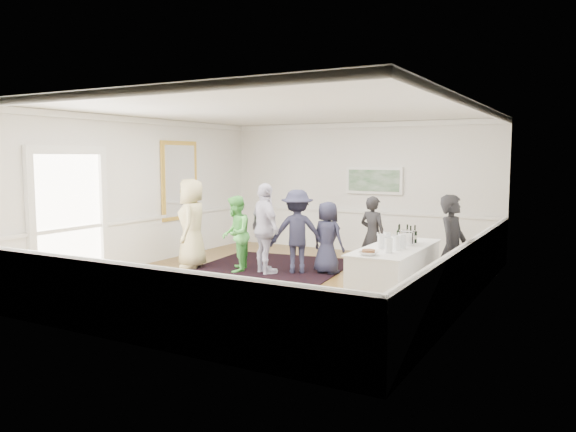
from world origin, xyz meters
The scene contains 23 objects.
floor centered at (0.00, 0.00, 0.00)m, with size 8.00×8.00×0.00m, color olive.
ceiling centered at (0.00, 0.00, 3.20)m, with size 7.00×8.00×0.02m, color white.
wall_left centered at (-3.50, 0.00, 1.60)m, with size 0.02×8.00×3.20m, color white.
wall_right centered at (3.50, 0.00, 1.60)m, with size 0.02×8.00×3.20m, color white.
wall_back centered at (0.00, 4.00, 1.60)m, with size 7.00×0.02×3.20m, color white.
wall_front centered at (0.00, -4.00, 1.60)m, with size 7.00×0.02×3.20m, color white.
wainscoting centered at (0.00, 0.00, 0.50)m, with size 7.00×8.00×1.00m, color white, non-canonical shape.
mirror centered at (-3.45, 1.30, 1.80)m, with size 0.05×1.25×1.85m.
doorway centered at (-3.45, -1.90, 1.42)m, with size 0.10×1.78×2.56m.
landscape_painting centered at (0.40, 3.95, 1.78)m, with size 1.44×0.06×0.66m.
area_rug centered at (-0.77, 0.66, 0.01)m, with size 3.01×3.95×0.02m, color black.
serving_table centered at (2.44, -0.53, 0.47)m, with size 0.88×2.31×0.94m.
bartender centered at (3.20, 0.02, 0.88)m, with size 0.64×0.42×1.75m, color black.
guest_tan centered at (-2.31, 0.29, 0.95)m, with size 0.93×0.60×1.90m, color tan.
guest_green centered at (-1.26, 0.40, 0.78)m, with size 0.76×0.59×1.56m, color #4DB648.
guest_lilac centered at (-0.61, 0.50, 0.92)m, with size 1.07×0.45×1.83m, color silver.
guest_dark_a centered at (-0.08, 0.87, 0.85)m, with size 1.10×0.63×1.70m, color #1F1F34.
guest_dark_b centered at (1.27, 1.58, 0.79)m, with size 0.57×0.38×1.57m, color black.
guest_navy centered at (0.48, 1.12, 0.73)m, with size 0.72×0.47×1.46m, color #1F1F34.
wine_bottles centered at (2.45, -0.01, 1.09)m, with size 0.34×0.23×0.31m.
juice_pitchers centered at (2.46, -0.80, 1.06)m, with size 0.41×0.69×0.24m.
ice_bucket centered at (2.55, -0.30, 1.05)m, with size 0.26×0.26×0.24m, color silver.
nut_bowl centered at (2.34, -1.46, 0.97)m, with size 0.28×0.28×0.07m.
Camera 1 is at (5.21, -9.04, 2.35)m, focal length 35.00 mm.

